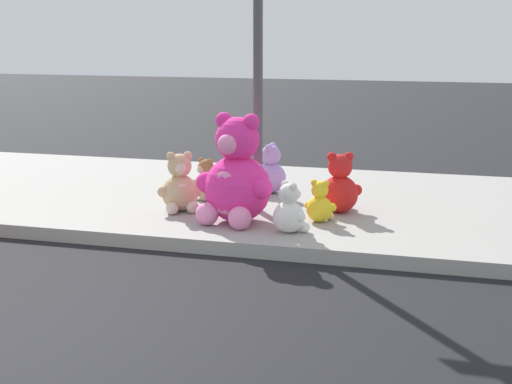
# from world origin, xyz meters

# --- Properties ---
(sidewalk) EXTENTS (28.00, 4.40, 0.15)m
(sidewalk) POSITION_xyz_m (0.00, 5.20, 0.07)
(sidewalk) COLOR #9E9B93
(sidewalk) RESTS_ON ground_plane
(sign_pole) EXTENTS (0.56, 0.11, 3.20)m
(sign_pole) POSITION_xyz_m (1.00, 4.40, 1.85)
(sign_pole) COLOR #4C4C51
(sign_pole) RESTS_ON sidewalk
(plush_pink_large) EXTENTS (0.92, 0.85, 1.21)m
(plush_pink_large) POSITION_xyz_m (0.92, 3.81, 0.63)
(plush_pink_large) COLOR #F22D93
(plush_pink_large) RESTS_ON sidewalk
(plush_tan) EXTENTS (0.49, 0.51, 0.70)m
(plush_tan) POSITION_xyz_m (0.13, 4.13, 0.43)
(plush_tan) COLOR tan
(plush_tan) RESTS_ON sidewalk
(plush_lavender) EXTENTS (0.44, 0.50, 0.65)m
(plush_lavender) POSITION_xyz_m (0.86, 5.41, 0.41)
(plush_lavender) COLOR #B28CD8
(plush_lavender) RESTS_ON sidewalk
(plush_yellow) EXTENTS (0.37, 0.33, 0.47)m
(plush_yellow) POSITION_xyz_m (1.80, 4.09, 0.34)
(plush_yellow) COLOR yellow
(plush_yellow) RESTS_ON sidewalk
(plush_red) EXTENTS (0.53, 0.51, 0.71)m
(plush_red) POSITION_xyz_m (1.92, 4.61, 0.43)
(plush_red) COLOR red
(plush_red) RESTS_ON sidewalk
(plush_white) EXTENTS (0.39, 0.39, 0.54)m
(plush_white) POSITION_xyz_m (1.59, 3.55, 0.37)
(plush_white) COLOR white
(plush_white) RESTS_ON sidewalk
(plush_brown) EXTENTS (0.37, 0.37, 0.52)m
(plush_brown) POSITION_xyz_m (0.19, 4.84, 0.36)
(plush_brown) COLOR olive
(plush_brown) RESTS_ON sidewalk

